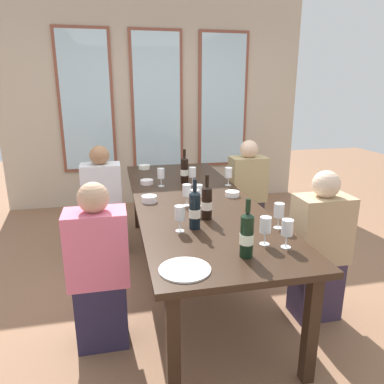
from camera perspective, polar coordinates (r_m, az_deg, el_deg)
The scene contains 26 objects.
ground_plane at distance 3.38m, azimuth 0.09°, elevation -13.06°, with size 12.00×12.00×0.00m, color #895F44.
back_wall_with_windows at distance 5.26m, azimuth -5.53°, elevation 13.95°, with size 4.17×0.10×2.90m.
dining_table at distance 3.11m, azimuth 0.09°, elevation -2.09°, with size 0.97×2.82×0.74m.
white_plate_0 at distance 1.93m, azimuth -1.14°, elevation -12.01°, with size 0.27×0.27×0.01m, color white.
wine_bottle_0 at distance 2.41m, azimuth 0.43°, elevation -2.76°, with size 0.08×0.08×0.34m.
wine_bottle_1 at distance 2.59m, azimuth 2.34°, elevation -1.59°, with size 0.08×0.08×0.32m.
wine_bottle_2 at distance 3.56m, azimuth -1.19°, elevation 3.48°, with size 0.08×0.08×0.33m.
wine_bottle_3 at distance 2.04m, azimuth 8.57°, elevation -6.60°, with size 0.08×0.08×0.34m.
tasting_bowl_0 at distance 3.01m, azimuth -6.71°, elevation -1.09°, with size 0.12×0.12×0.05m, color white.
tasting_bowl_1 at distance 3.56m, azimuth -7.07°, elevation 1.58°, with size 0.13×0.13×0.04m, color white.
tasting_bowl_2 at distance 4.22m, azimuth -7.50°, elevation 3.90°, with size 0.13×0.13×0.05m, color white.
tasting_bowl_3 at distance 3.16m, azimuth 6.31°, elevation -0.29°, with size 0.12×0.12×0.04m, color white.
wine_glass_0 at distance 2.48m, azimuth 13.46°, elevation -2.90°, with size 0.07×0.07×0.17m.
wine_glass_1 at distance 3.48m, azimuth 5.73°, elevation 2.89°, with size 0.07×0.07×0.17m.
wine_glass_2 at distance 3.45m, azimuth -4.88°, elevation 2.86°, with size 0.07×0.07×0.17m.
wine_glass_3 at distance 2.21m, azimuth 11.42°, elevation -5.15°, with size 0.07×0.07×0.17m.
wine_glass_4 at distance 2.86m, azimuth 1.07°, elevation 0.12°, with size 0.07×0.07×0.17m.
wine_glass_5 at distance 3.48m, azimuth 0.07°, elevation 3.06°, with size 0.07×0.07×0.17m.
wine_glass_6 at distance 2.87m, azimuth -0.84°, elevation 0.17°, with size 0.07×0.07×0.17m.
wine_glass_7 at distance 2.73m, azimuth 0.47°, elevation -0.70°, with size 0.07×0.07×0.17m.
wine_glass_8 at distance 2.37m, azimuth -1.94°, elevation -3.50°, with size 0.07×0.07×0.17m.
wine_glass_9 at distance 2.20m, azimuth 14.67°, elevation -5.50°, with size 0.07×0.07×0.17m.
seated_person_0 at distance 3.75m, azimuth -13.77°, elevation -1.79°, with size 0.38×0.24×1.11m.
seated_person_1 at distance 4.03m, azimuth 8.61°, elevation -0.23°, with size 0.38×0.24×1.11m.
seated_person_2 at distance 2.44m, azimuth -14.34°, elevation -11.90°, with size 0.38×0.24×1.11m.
seated_person_3 at distance 2.80m, azimuth 19.28°, elevation -8.57°, with size 0.38×0.24×1.11m.
Camera 1 is at (-0.63, -2.88, 1.66)m, focal length 34.10 mm.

